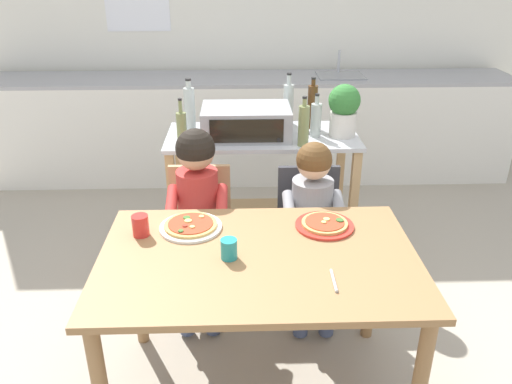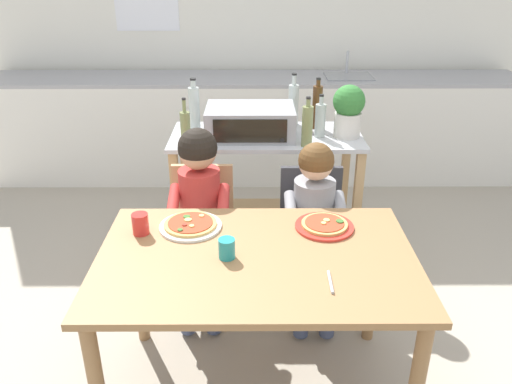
# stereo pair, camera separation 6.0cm
# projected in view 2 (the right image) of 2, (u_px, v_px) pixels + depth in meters

# --- Properties ---
(ground_plane) EXTENTS (11.87, 11.87, 0.00)m
(ground_plane) POSITION_uv_depth(u_px,v_px,m) (255.00, 256.00, 3.50)
(ground_plane) COLOR #A89E8C
(back_wall_tiled) EXTENTS (5.17, 0.14, 2.70)m
(back_wall_tiled) POSITION_uv_depth(u_px,v_px,m) (254.00, 18.00, 4.59)
(back_wall_tiled) COLOR white
(back_wall_tiled) RESTS_ON ground
(kitchen_counter) EXTENTS (4.65, 0.60, 1.11)m
(kitchen_counter) POSITION_uv_depth(u_px,v_px,m) (255.00, 127.00, 4.60)
(kitchen_counter) COLOR silver
(kitchen_counter) RESTS_ON ground
(kitchen_island_cart) EXTENTS (1.17, 0.53, 0.87)m
(kitchen_island_cart) POSITION_uv_depth(u_px,v_px,m) (266.00, 178.00, 3.26)
(kitchen_island_cart) COLOR #B7BABF
(kitchen_island_cart) RESTS_ON ground
(toaster_oven) EXTENTS (0.53, 0.37, 0.18)m
(toaster_oven) POSITION_uv_depth(u_px,v_px,m) (250.00, 122.00, 3.08)
(toaster_oven) COLOR #999BA0
(toaster_oven) RESTS_ON kitchen_island_cart
(bottle_dark_olive_oil) EXTENTS (0.07, 0.07, 0.33)m
(bottle_dark_olive_oil) POSITION_uv_depth(u_px,v_px,m) (293.00, 104.00, 3.27)
(bottle_dark_olive_oil) COLOR #ADB7B2
(bottle_dark_olive_oil) RESTS_ON kitchen_island_cart
(bottle_tall_green_wine) EXTENTS (0.07, 0.07, 0.34)m
(bottle_tall_green_wine) POSITION_uv_depth(u_px,v_px,m) (194.00, 109.00, 3.13)
(bottle_tall_green_wine) COLOR #ADB7B2
(bottle_tall_green_wine) RESTS_ON kitchen_island_cart
(bottle_clear_vinegar) EXTENTS (0.06, 0.06, 0.28)m
(bottle_clear_vinegar) POSITION_uv_depth(u_px,v_px,m) (185.00, 127.00, 2.93)
(bottle_clear_vinegar) COLOR olive
(bottle_clear_vinegar) RESTS_ON kitchen_island_cart
(bottle_squat_spirits) EXTENTS (0.06, 0.06, 0.29)m
(bottle_squat_spirits) POSITION_uv_depth(u_px,v_px,m) (307.00, 126.00, 2.90)
(bottle_squat_spirits) COLOR olive
(bottle_squat_spirits) RESTS_ON kitchen_island_cart
(bottle_slim_sauce) EXTENTS (0.06, 0.06, 0.26)m
(bottle_slim_sauce) POSITION_uv_depth(u_px,v_px,m) (320.00, 120.00, 3.06)
(bottle_slim_sauce) COLOR #ADB7B2
(bottle_slim_sauce) RESTS_ON kitchen_island_cart
(bottle_brown_beer) EXTENTS (0.06, 0.06, 0.32)m
(bottle_brown_beer) POSITION_uv_depth(u_px,v_px,m) (317.00, 107.00, 3.20)
(bottle_brown_beer) COLOR #4C2D14
(bottle_brown_beer) RESTS_ON kitchen_island_cart
(potted_herb_plant) EXTENTS (0.19, 0.19, 0.32)m
(potted_herb_plant) POSITION_uv_depth(u_px,v_px,m) (348.00, 109.00, 3.04)
(potted_herb_plant) COLOR beige
(potted_herb_plant) RESTS_ON kitchen_island_cart
(dining_table) EXTENTS (1.33, 0.86, 0.75)m
(dining_table) POSITION_uv_depth(u_px,v_px,m) (256.00, 276.00, 2.15)
(dining_table) COLOR olive
(dining_table) RESTS_ON ground
(dining_chair_left) EXTENTS (0.36, 0.36, 0.81)m
(dining_chair_left) POSITION_uv_depth(u_px,v_px,m) (203.00, 227.00, 2.89)
(dining_chair_left) COLOR tan
(dining_chair_left) RESTS_ON ground
(dining_chair_right) EXTENTS (0.36, 0.36, 0.81)m
(dining_chair_right) POSITION_uv_depth(u_px,v_px,m) (311.00, 230.00, 2.86)
(dining_chair_right) COLOR #333338
(dining_chair_right) RESTS_ON ground
(child_in_red_shirt) EXTENTS (0.32, 0.42, 1.06)m
(child_in_red_shirt) POSITION_uv_depth(u_px,v_px,m) (199.00, 201.00, 2.69)
(child_in_red_shirt) COLOR #424C6B
(child_in_red_shirt) RESTS_ON ground
(child_in_grey_shirt) EXTENTS (0.32, 0.42, 1.00)m
(child_in_grey_shirt) POSITION_uv_depth(u_px,v_px,m) (315.00, 214.00, 2.68)
(child_in_grey_shirt) COLOR #424C6B
(child_in_grey_shirt) RESTS_ON ground
(pizza_plate_white) EXTENTS (0.28, 0.28, 0.03)m
(pizza_plate_white) POSITION_uv_depth(u_px,v_px,m) (191.00, 225.00, 2.32)
(pizza_plate_white) COLOR white
(pizza_plate_white) RESTS_ON dining_table
(pizza_plate_red_rimmed) EXTENTS (0.27, 0.27, 0.03)m
(pizza_plate_red_rimmed) POSITION_uv_depth(u_px,v_px,m) (324.00, 225.00, 2.32)
(pizza_plate_red_rimmed) COLOR red
(pizza_plate_red_rimmed) RESTS_ON dining_table
(drinking_cup_teal) EXTENTS (0.07, 0.07, 0.09)m
(drinking_cup_teal) POSITION_uv_depth(u_px,v_px,m) (227.00, 249.00, 2.08)
(drinking_cup_teal) COLOR teal
(drinking_cup_teal) RESTS_ON dining_table
(drinking_cup_red) EXTENTS (0.07, 0.07, 0.10)m
(drinking_cup_red) POSITION_uv_depth(u_px,v_px,m) (140.00, 224.00, 2.26)
(drinking_cup_red) COLOR red
(drinking_cup_red) RESTS_ON dining_table
(serving_spoon) EXTENTS (0.01, 0.14, 0.01)m
(serving_spoon) POSITION_uv_depth(u_px,v_px,m) (330.00, 282.00, 1.93)
(serving_spoon) COLOR #B7BABF
(serving_spoon) RESTS_ON dining_table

